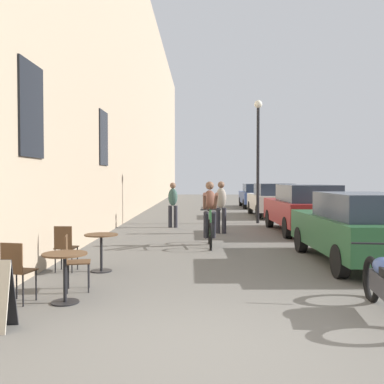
# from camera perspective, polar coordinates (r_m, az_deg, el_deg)

# --- Properties ---
(ground_plane) EXTENTS (88.00, 88.00, 0.00)m
(ground_plane) POSITION_cam_1_polar(r_m,az_deg,el_deg) (4.90, 2.94, -19.65)
(ground_plane) COLOR #5B5954
(building_facade_left) EXTENTS (0.54, 68.00, 12.64)m
(building_facade_left) POSITION_cam_1_polar(r_m,az_deg,el_deg) (19.39, -9.07, 15.27)
(building_facade_left) COLOR tan
(building_facade_left) RESTS_ON ground_plane
(cafe_table_near) EXTENTS (0.64, 0.64, 0.72)m
(cafe_table_near) POSITION_cam_1_polar(r_m,az_deg,el_deg) (6.63, -16.21, -9.34)
(cafe_table_near) COLOR black
(cafe_table_near) RESTS_ON ground_plane
(cafe_chair_near_toward_street) EXTENTS (0.46, 0.46, 0.89)m
(cafe_chair_near_toward_street) POSITION_cam_1_polar(r_m,az_deg,el_deg) (7.28, -15.19, -8.36)
(cafe_chair_near_toward_street) COLOR black
(cafe_chair_near_toward_street) RESTS_ON ground_plane
(cafe_chair_near_toward_wall) EXTENTS (0.45, 0.45, 0.89)m
(cafe_chair_near_toward_wall) POSITION_cam_1_polar(r_m,az_deg,el_deg) (6.79, -21.89, -9.16)
(cafe_chair_near_toward_wall) COLOR black
(cafe_chair_near_toward_wall) RESTS_ON ground_plane
(cafe_table_mid) EXTENTS (0.64, 0.64, 0.72)m
(cafe_table_mid) POSITION_cam_1_polar(r_m,az_deg,el_deg) (8.66, -11.72, -6.69)
(cafe_table_mid) COLOR black
(cafe_table_mid) RESTS_ON ground_plane
(cafe_chair_mid_toward_street) EXTENTS (0.40, 0.40, 0.89)m
(cafe_chair_mid_toward_street) POSITION_cam_1_polar(r_m,az_deg,el_deg) (8.77, -16.18, -6.65)
(cafe_chair_mid_toward_street) COLOR black
(cafe_chair_mid_toward_street) RESTS_ON ground_plane
(cyclist_on_bicycle) EXTENTS (0.52, 1.76, 1.74)m
(cyclist_on_bicycle) POSITION_cam_1_polar(r_m,az_deg,el_deg) (11.63, 2.34, -3.06)
(cyclist_on_bicycle) COLOR black
(cyclist_on_bicycle) RESTS_ON ground_plane
(pedestrian_near) EXTENTS (0.35, 0.25, 1.70)m
(pedestrian_near) POSITION_cam_1_polar(r_m,az_deg,el_deg) (14.28, 3.80, -1.58)
(pedestrian_near) COLOR #26262D
(pedestrian_near) RESTS_ON ground_plane
(pedestrian_mid) EXTENTS (0.36, 0.26, 1.64)m
(pedestrian_mid) POSITION_cam_1_polar(r_m,az_deg,el_deg) (15.98, -2.51, -1.33)
(pedestrian_mid) COLOR #26262D
(pedestrian_mid) RESTS_ON ground_plane
(street_lamp) EXTENTS (0.32, 0.32, 4.90)m
(street_lamp) POSITION_cam_1_polar(r_m,az_deg,el_deg) (17.74, 8.58, 6.02)
(street_lamp) COLOR black
(street_lamp) RESTS_ON ground_plane
(parked_car_nearest) EXTENTS (1.86, 4.25, 1.50)m
(parked_car_nearest) POSITION_cam_1_polar(r_m,az_deg,el_deg) (9.78, 20.73, -4.29)
(parked_car_nearest) COLOR #23512D
(parked_car_nearest) RESTS_ON ground_plane
(parked_car_second) EXTENTS (1.97, 4.51, 1.59)m
(parked_car_second) POSITION_cam_1_polar(r_m,az_deg,el_deg) (14.89, 14.34, -2.00)
(parked_car_second) COLOR maroon
(parked_car_second) RESTS_ON ground_plane
(parked_car_third) EXTENTS (1.88, 4.39, 1.55)m
(parked_car_third) POSITION_cam_1_polar(r_m,az_deg,el_deg) (20.95, 10.36, -0.94)
(parked_car_third) COLOR beige
(parked_car_third) RESTS_ON ground_plane
(parked_car_fourth) EXTENTS (1.77, 4.12, 1.46)m
(parked_car_fourth) POSITION_cam_1_polar(r_m,az_deg,el_deg) (27.14, 8.25, -0.42)
(parked_car_fourth) COLOR #384C84
(parked_car_fourth) RESTS_ON ground_plane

